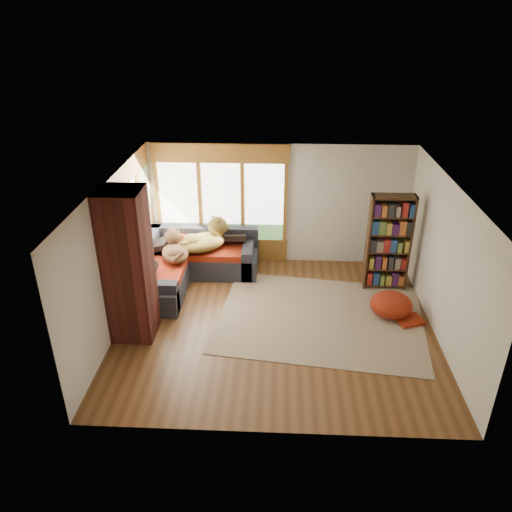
% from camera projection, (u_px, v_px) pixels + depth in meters
% --- Properties ---
extents(floor, '(5.50, 5.50, 0.00)m').
position_uv_depth(floor, '(275.00, 324.00, 8.85)').
color(floor, '#4F2E16').
rests_on(floor, ground).
extents(ceiling, '(5.50, 5.50, 0.00)m').
position_uv_depth(ceiling, '(278.00, 185.00, 7.67)').
color(ceiling, white).
extents(wall_back, '(5.50, 0.04, 2.60)m').
position_uv_depth(wall_back, '(278.00, 205.00, 10.49)').
color(wall_back, silver).
rests_on(wall_back, ground).
extents(wall_front, '(5.50, 0.04, 2.60)m').
position_uv_depth(wall_front, '(275.00, 354.00, 6.04)').
color(wall_front, silver).
rests_on(wall_front, ground).
extents(wall_left, '(0.04, 5.00, 2.60)m').
position_uv_depth(wall_left, '(113.00, 256.00, 8.38)').
color(wall_left, silver).
rests_on(wall_left, ground).
extents(wall_right, '(0.04, 5.00, 2.60)m').
position_uv_depth(wall_right, '(445.00, 263.00, 8.14)').
color(wall_right, silver).
rests_on(wall_right, ground).
extents(windows_back, '(2.82, 0.10, 1.90)m').
position_uv_depth(windows_back, '(221.00, 202.00, 10.49)').
color(windows_back, olive).
rests_on(windows_back, wall_back).
extents(windows_left, '(0.10, 2.62, 1.90)m').
position_uv_depth(windows_left, '(134.00, 225.00, 9.43)').
color(windows_left, olive).
rests_on(windows_left, wall_left).
extents(roller_blind, '(0.03, 0.72, 0.90)m').
position_uv_depth(roller_blind, '(144.00, 190.00, 9.98)').
color(roller_blind, gray).
rests_on(roller_blind, wall_left).
extents(brick_chimney, '(0.70, 0.70, 2.60)m').
position_uv_depth(brick_chimney, '(128.00, 266.00, 8.05)').
color(brick_chimney, '#471914').
rests_on(brick_chimney, ground).
extents(sectional_sofa, '(2.20, 2.20, 0.80)m').
position_uv_depth(sectional_sofa, '(183.00, 262.00, 10.31)').
color(sectional_sofa, black).
rests_on(sectional_sofa, ground).
extents(area_rug, '(3.95, 3.21, 0.01)m').
position_uv_depth(area_rug, '(320.00, 318.00, 9.03)').
color(area_rug, beige).
rests_on(area_rug, ground).
extents(bookshelf, '(0.83, 0.28, 1.94)m').
position_uv_depth(bookshelf, '(388.00, 243.00, 9.60)').
color(bookshelf, '#3C2514').
rests_on(bookshelf, ground).
extents(pouf, '(0.92, 0.92, 0.41)m').
position_uv_depth(pouf, '(391.00, 304.00, 9.04)').
color(pouf, maroon).
rests_on(pouf, area_rug).
extents(dog_tan, '(1.17, 1.06, 0.57)m').
position_uv_depth(dog_tan, '(206.00, 238.00, 10.12)').
color(dog_tan, olive).
rests_on(dog_tan, sectional_sofa).
extents(dog_brindle, '(0.72, 0.93, 0.46)m').
position_uv_depth(dog_brindle, '(175.00, 249.00, 9.81)').
color(dog_brindle, '#3A2315').
rests_on(dog_brindle, sectional_sofa).
extents(throw_pillows, '(1.98, 1.68, 0.45)m').
position_uv_depth(throw_pillows, '(184.00, 239.00, 10.22)').
color(throw_pillows, black).
rests_on(throw_pillows, sectional_sofa).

